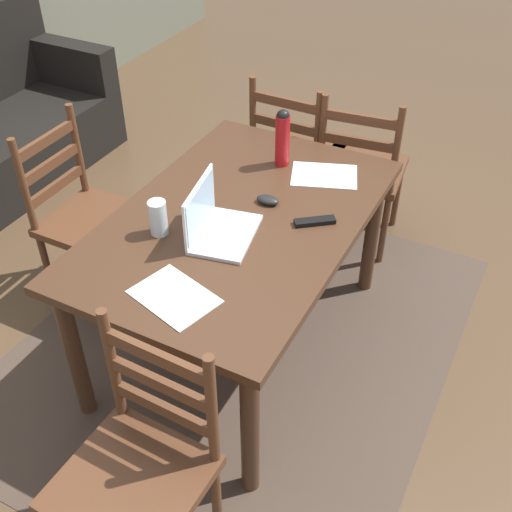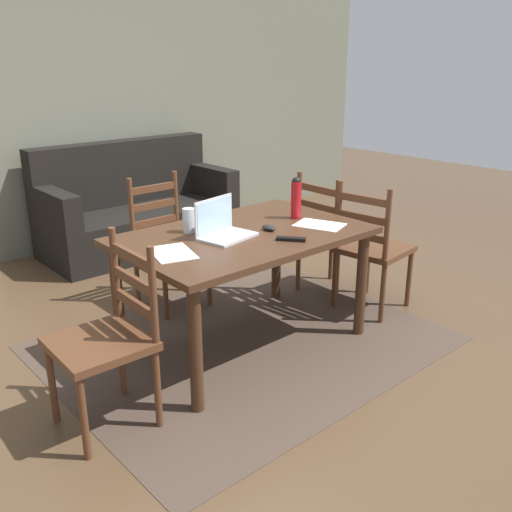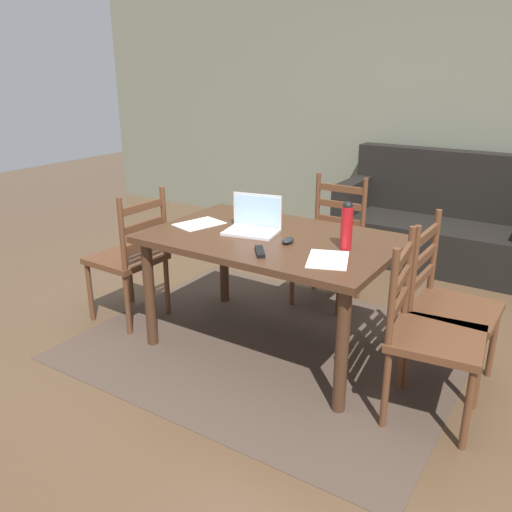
% 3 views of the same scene
% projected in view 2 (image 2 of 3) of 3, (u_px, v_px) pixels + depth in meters
% --- Properties ---
extents(ground_plane, '(14.00, 14.00, 0.00)m').
position_uv_depth(ground_plane, '(244.00, 342.00, 3.68)').
color(ground_plane, brown).
extents(area_rug, '(2.34, 1.91, 0.01)m').
position_uv_depth(area_rug, '(244.00, 342.00, 3.68)').
color(area_rug, '#47382D').
rests_on(area_rug, ground).
extents(wall_back, '(8.00, 0.12, 2.70)m').
position_uv_depth(wall_back, '(52.00, 104.00, 5.11)').
color(wall_back, '#6B6D5B').
rests_on(wall_back, ground).
extents(dining_table, '(1.48, 0.96, 0.75)m').
position_uv_depth(dining_table, '(244.00, 247.00, 3.46)').
color(dining_table, '#422819').
rests_on(dining_table, ground).
extents(chair_far_head, '(0.44, 0.44, 0.95)m').
position_uv_depth(chair_far_head, '(168.00, 244.00, 4.13)').
color(chair_far_head, '#56331E').
rests_on(chair_far_head, ground).
extents(chair_left_near, '(0.45, 0.45, 0.95)m').
position_uv_depth(chair_left_near, '(108.00, 339.00, 2.74)').
color(chair_left_near, '#56331E').
rests_on(chair_left_near, ground).
extents(chair_right_near, '(0.49, 0.49, 0.95)m').
position_uv_depth(chair_right_near, '(372.00, 249.00, 4.03)').
color(chair_right_near, '#56331E').
rests_on(chair_right_near, ground).
extents(chair_right_far, '(0.45, 0.45, 0.95)m').
position_uv_depth(chair_right_far, '(331.00, 236.00, 4.30)').
color(chair_right_far, '#56331E').
rests_on(chair_right_far, ground).
extents(couch, '(1.80, 0.80, 1.00)m').
position_uv_depth(couch, '(136.00, 211.00, 5.42)').
color(couch, black).
rests_on(couch, ground).
extents(laptop, '(0.36, 0.28, 0.23)m').
position_uv_depth(laptop, '(222.00, 227.00, 3.34)').
color(laptop, silver).
rests_on(laptop, dining_table).
extents(water_bottle, '(0.07, 0.07, 0.28)m').
position_uv_depth(water_bottle, '(296.00, 197.00, 3.69)').
color(water_bottle, '#A81419').
rests_on(water_bottle, dining_table).
extents(drinking_glass, '(0.07, 0.07, 0.15)m').
position_uv_depth(drinking_glass, '(189.00, 220.00, 3.41)').
color(drinking_glass, silver).
rests_on(drinking_glass, dining_table).
extents(computer_mouse, '(0.06, 0.10, 0.03)m').
position_uv_depth(computer_mouse, '(269.00, 228.00, 3.47)').
color(computer_mouse, black).
rests_on(computer_mouse, dining_table).
extents(tv_remote, '(0.14, 0.16, 0.02)m').
position_uv_depth(tv_remote, '(291.00, 239.00, 3.28)').
color(tv_remote, black).
rests_on(tv_remote, dining_table).
extents(paper_stack_left, '(0.30, 0.35, 0.00)m').
position_uv_depth(paper_stack_left, '(320.00, 225.00, 3.58)').
color(paper_stack_left, white).
rests_on(paper_stack_left, dining_table).
extents(paper_stack_right, '(0.28, 0.34, 0.00)m').
position_uv_depth(paper_stack_right, '(172.00, 253.00, 3.07)').
color(paper_stack_right, white).
rests_on(paper_stack_right, dining_table).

